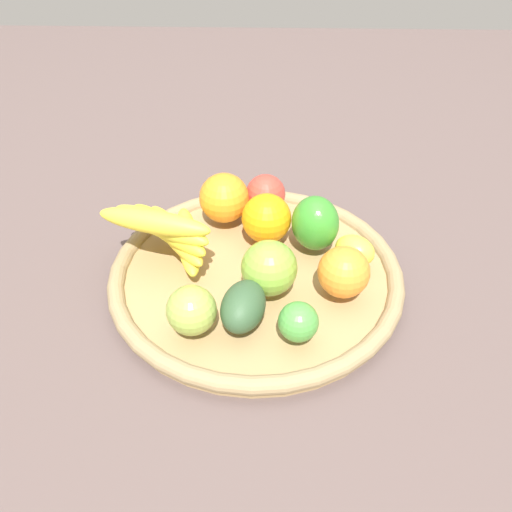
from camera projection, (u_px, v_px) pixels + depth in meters
The scene contains 13 objects.
ground_plane at pixel (256, 283), 0.83m from camera, with size 2.40×2.40×0.00m, color brown.
basket at pixel (256, 275), 0.82m from camera, with size 0.43×0.43×0.03m.
orange_1 at pixel (267, 218), 0.84m from camera, with size 0.08×0.08×0.08m, color orange.
orange_0 at pixel (344, 272), 0.75m from camera, with size 0.07×0.07×0.07m, color orange.
apple_0 at pixel (191, 310), 0.69m from camera, with size 0.06×0.06×0.06m, color #91AB45.
bell_pepper at pixel (315, 223), 0.82m from camera, with size 0.07×0.07×0.09m, color #358A29.
lime_0 at pixel (298, 322), 0.69m from camera, with size 0.05×0.05×0.05m, color #49973D.
apple_1 at pixel (266, 194), 0.90m from camera, with size 0.06×0.06×0.06m, color #CD3E30.
banana_bunch at pixel (169, 230), 0.80m from camera, with size 0.17×0.17×0.09m.
lemon_0 at pixel (355, 250), 0.80m from camera, with size 0.06×0.04×0.04m, color yellow.
avocado at pixel (243, 306), 0.71m from camera, with size 0.08×0.06×0.06m, color #315031.
orange_2 at pixel (224, 198), 0.88m from camera, with size 0.08×0.08×0.08m, color orange.
apple_2 at pixel (269, 268), 0.75m from camera, with size 0.08×0.08×0.08m, color #7BA939.
Camera 1 is at (-0.02, 0.61, 0.56)m, focal length 38.81 mm.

